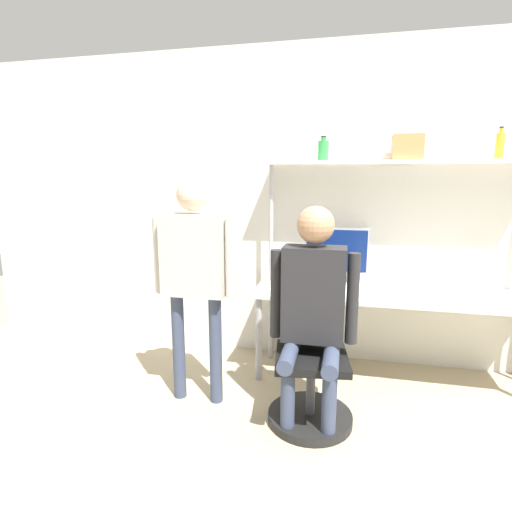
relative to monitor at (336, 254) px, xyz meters
name	(u,v)px	position (x,y,z in m)	size (l,w,h in m)	color
ground_plane	(394,400)	(0.47, -0.51, -0.98)	(12.00, 12.00, 0.00)	tan
wall_back	(396,209)	(0.47, 0.17, 0.37)	(8.00, 0.06, 2.70)	silver
desk	(395,301)	(0.47, -0.18, -0.33)	(2.20, 0.62, 0.72)	silver
shelf_unit	(400,188)	(0.47, -0.02, 0.54)	(2.09, 0.29, 1.74)	white
monitor	(336,254)	(0.00, 0.00, 0.00)	(0.52, 0.19, 0.47)	#B7B7BC
laptop	(317,283)	(-0.14, -0.27, -0.19)	(0.35, 0.25, 0.24)	#333338
cell_phone	(353,296)	(0.14, -0.35, -0.25)	(0.07, 0.15, 0.01)	#264C8C
office_chair	(311,379)	(-0.12, -0.87, -0.70)	(0.56, 0.56, 0.93)	black
person_seated	(313,299)	(-0.11, -0.91, -0.13)	(0.56, 0.48, 1.43)	#38425B
person_standing	(194,263)	(-0.94, -0.81, 0.04)	(0.60, 0.22, 1.60)	#38425B
bottle_amber	(500,146)	(1.14, -0.02, 0.85)	(0.06, 0.06, 0.23)	gold
bottle_green	(323,150)	(-0.13, -0.02, 0.84)	(0.09, 0.09, 0.20)	#2D8C3F
storage_box	(407,147)	(0.50, -0.02, 0.85)	(0.22, 0.20, 0.19)	#B27A47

